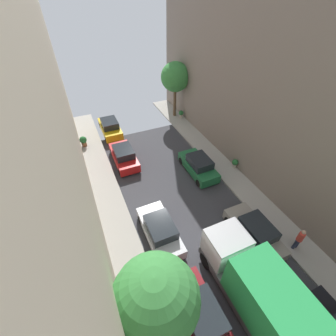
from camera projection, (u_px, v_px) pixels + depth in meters
name	position (u px, v px, depth m)	size (l,w,h in m)	color
ground	(222.00, 263.00, 13.52)	(32.00, 32.00, 0.00)	#38383D
sidewalk_left	(142.00, 300.00, 11.94)	(2.00, 44.00, 0.15)	#A8A399
sidewalk_right	(286.00, 233.00, 15.01)	(2.00, 44.00, 0.15)	#A8A399
parked_car_left_2	(201.00, 315.00, 10.82)	(1.78, 4.20, 1.57)	maroon
parked_car_left_3	(160.00, 231.00, 14.39)	(1.78, 4.20, 1.57)	silver
parked_car_left_4	(124.00, 156.00, 20.28)	(1.78, 4.20, 1.57)	red
parked_car_left_5	(110.00, 127.00, 24.03)	(1.78, 4.20, 1.57)	gold
parked_car_right_2	(255.00, 232.00, 14.31)	(1.78, 4.20, 1.57)	gray
parked_car_right_3	(198.00, 166.00, 19.25)	(1.78, 4.20, 1.57)	#1E6638
delivery_truck	(258.00, 291.00, 10.65)	(2.26, 6.60, 3.38)	#4C4C51
pedestrian	(299.00, 239.00, 13.54)	(0.40, 0.36, 1.72)	#2D334C
street_tree_1	(175.00, 77.00, 24.35)	(3.10, 3.10, 6.05)	brown
street_tree_2	(156.00, 299.00, 7.79)	(3.10, 3.10, 6.05)	brown
potted_plant_0	(181.00, 114.00, 26.48)	(0.55, 0.55, 0.89)	#B2A899
potted_plant_2	(235.00, 163.00, 19.63)	(0.53, 0.53, 0.84)	#B2A899
potted_plant_4	(83.00, 141.00, 22.08)	(0.67, 0.67, 1.03)	brown
lamp_post	(160.00, 302.00, 8.34)	(0.44, 0.44, 5.80)	#26723F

